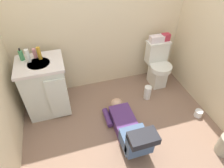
{
  "coord_description": "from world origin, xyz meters",
  "views": [
    {
      "loc": [
        -0.6,
        -1.56,
        2.2
      ],
      "look_at": [
        -0.01,
        0.4,
        0.45
      ],
      "focal_mm": 31.19,
      "sensor_mm": 36.0,
      "label": 1
    }
  ],
  "objects": [
    {
      "name": "wall_back",
      "position": [
        0.0,
        1.06,
        1.2
      ],
      "size": [
        2.75,
        0.08,
        2.4
      ],
      "primitive_type": "cube",
      "color": "beige",
      "rests_on": "ground_plane"
    },
    {
      "name": "soap_dispenser",
      "position": [
        -1.09,
        0.77,
        0.89
      ],
      "size": [
        0.06,
        0.06,
        0.17
      ],
      "color": "#45965C",
      "rests_on": "vanity_cabinet"
    },
    {
      "name": "toiletry_bag",
      "position": [
        0.99,
        0.83,
        0.81
      ],
      "size": [
        0.12,
        0.09,
        0.11
      ],
      "primitive_type": "cube",
      "color": "#B22D3F",
      "rests_on": "toilet"
    },
    {
      "name": "bottle_pink",
      "position": [
        -0.93,
        0.79,
        0.88
      ],
      "size": [
        0.05,
        0.05,
        0.13
      ],
      "primitive_type": "cylinder",
      "color": "pink",
      "rests_on": "vanity_cabinet"
    },
    {
      "name": "tissue_box",
      "position": [
        0.84,
        0.83,
        0.8
      ],
      "size": [
        0.22,
        0.11,
        0.1
      ],
      "primitive_type": "cube",
      "color": "silver",
      "rests_on": "toilet"
    },
    {
      "name": "vanity_cabinet",
      "position": [
        -0.89,
        0.65,
        0.42
      ],
      "size": [
        0.6,
        0.53,
        0.82
      ],
      "color": "silver",
      "rests_on": "ground_plane"
    },
    {
      "name": "paper_towel_roll",
      "position": [
        0.58,
        0.42,
        0.11
      ],
      "size": [
        0.11,
        0.11,
        0.22
      ],
      "primitive_type": "cylinder",
      "color": "white",
      "rests_on": "ground_plane"
    },
    {
      "name": "toilet_paper_roll",
      "position": [
        1.14,
        -0.14,
        0.05
      ],
      "size": [
        0.11,
        0.11,
        0.1
      ],
      "primitive_type": "cylinder",
      "color": "white",
      "rests_on": "ground_plane"
    },
    {
      "name": "ground_plane",
      "position": [
        0.0,
        0.0,
        -0.02
      ],
      "size": [
        3.09,
        3.04,
        0.04
      ],
      "primitive_type": "cube",
      "color": "#876752"
    },
    {
      "name": "toilet",
      "position": [
        0.88,
        0.74,
        0.37
      ],
      "size": [
        0.36,
        0.46,
        0.75
      ],
      "color": "silver",
      "rests_on": "ground_plane"
    },
    {
      "name": "faucet",
      "position": [
        -0.9,
        0.79,
        0.87
      ],
      "size": [
        0.02,
        0.02,
        0.1
      ],
      "primitive_type": "cylinder",
      "color": "silver",
      "rests_on": "vanity_cabinet"
    },
    {
      "name": "bottle_white",
      "position": [
        -1.01,
        0.71,
        0.9
      ],
      "size": [
        0.06,
        0.06,
        0.17
      ],
      "primitive_type": "cylinder",
      "color": "silver",
      "rests_on": "vanity_cabinet"
    },
    {
      "name": "bottle_amber",
      "position": [
        -0.87,
        0.73,
        0.9
      ],
      "size": [
        0.05,
        0.05,
        0.16
      ],
      "primitive_type": "cylinder",
      "color": "gold",
      "rests_on": "vanity_cabinet"
    },
    {
      "name": "person_plumber",
      "position": [
        0.04,
        -0.18,
        0.18
      ],
      "size": [
        0.39,
        1.06,
        0.52
      ],
      "color": "#512D6B",
      "rests_on": "ground_plane"
    }
  ]
}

